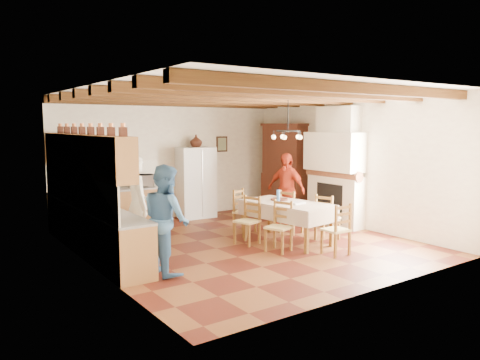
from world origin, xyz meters
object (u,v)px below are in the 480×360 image
Objects in this scene: person_woman_blue at (166,219)px; person_man at (137,206)px; chair_end_near at (336,229)px; chair_end_far at (245,211)px; hutch at (285,169)px; dining_table at (287,206)px; chair_left_near at (279,226)px; chair_right_near at (328,217)px; chair_left_far at (247,220)px; microwave at (142,181)px; person_woman_red at (286,189)px; refrigerator at (195,182)px; chair_right_far at (291,211)px.

person_man is at bearing 1.66° from person_woman_blue.
chair_end_near and chair_end_far have the same top height.
dining_table is at bearing -136.00° from hutch.
chair_left_near is 1.40m from chair_right_near.
person_man is (-2.14, 0.39, 0.44)m from chair_left_far.
dining_table is 3.75m from microwave.
hutch is 1.56m from person_woman_red.
refrigerator reaches higher than person_woman_red.
person_woman_red reaches higher than chair_right_near.
chair_end_near is 0.55× the size of person_woman_blue.
person_man is (-4.87, -1.65, -0.28)m from hutch.
person_woman_red reaches higher than chair_left_far.
hutch is 1.40× the size of person_woman_red.
chair_left_far is at bearing -149.44° from hutch.
person_woman_red is at bearing -24.46° from chair_right_near.
chair_right_far is at bearing -4.91° from chair_right_near.
person_woman_red is (1.00, 1.20, 0.13)m from dining_table.
person_man is at bearing -129.94° from refrigerator.
person_man is (-3.50, 0.17, 0.44)m from chair_right_far.
chair_end_far is 0.56× the size of person_woman_red.
chair_end_near is 1.00× the size of chair_end_far.
chair_right_near is 3.88m from person_man.
chair_right_near is at bearing 49.50° from chair_left_far.
person_man is (-3.70, 1.08, 0.44)m from chair_right_near.
chair_left_near is 0.55× the size of person_woman_blue.
person_man is at bearing -167.58° from hutch.
dining_table is at bearing 49.83° from chair_left_far.
person_woman_red is at bearing -76.22° from person_man.
person_woman_red is (1.60, 1.66, 0.38)m from chair_left_near.
chair_right_near is 1.83m from chair_end_far.
person_woman_blue is at bearing -119.69° from refrigerator.
person_woman_red is at bearing -24.47° from microwave.
refrigerator reaches higher than chair_left_far.
microwave is (-2.28, 2.78, 0.57)m from chair_right_far.
microwave is at bearing 25.69° from chair_right_far.
person_man is at bearing 73.54° from chair_right_far.
dining_table is 0.91m from chair_right_near.
chair_end_near is at bearing -104.01° from person_woman_blue.
chair_right_far is 0.85m from person_woman_red.
person_woman_blue is at bearing 73.82° from chair_right_near.
dining_table is 2.06× the size of chair_right_near.
chair_right_far is 0.56× the size of person_woman_red.
person_woman_red is at bearing 115.45° from chair_left_near.
chair_left_far is 2.00m from person_woman_red.
chair_right_near is at bearing 178.52° from chair_right_far.
chair_right_near is 1.61m from person_woman_red.
chair_left_near is 0.56× the size of person_woman_red.
chair_end_near is at bearing 125.22° from chair_right_near.
dining_table is 0.85m from chair_right_far.
person_man is (-3.02, 1.95, 0.44)m from chair_end_near.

